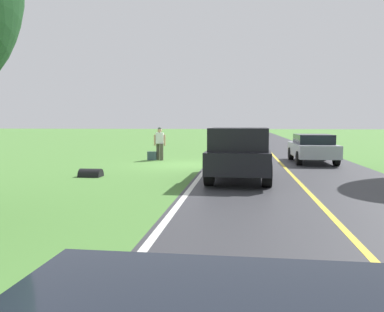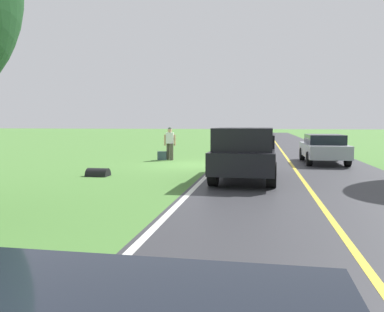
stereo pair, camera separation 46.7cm
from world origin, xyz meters
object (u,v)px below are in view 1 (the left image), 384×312
Objects in this scene: hitchhiker_walking at (160,142)px; suitcase_carried at (152,156)px; sedan_near_oncoming at (312,147)px; pickup_truck_passing at (240,152)px.

hitchhiker_walking reaches higher than suitcase_carried.
sedan_near_oncoming is at bearing 177.22° from hitchhiker_walking.
pickup_truck_passing is 7.34m from sedan_near_oncoming.
hitchhiker_walking is 7.80m from sedan_near_oncoming.
sedan_near_oncoming is at bearing -119.02° from pickup_truck_passing.
hitchhiker_walking is 0.86m from suitcase_carried.
sedan_near_oncoming reaches higher than suitcase_carried.
pickup_truck_passing is (-4.64, 6.69, 0.74)m from suitcase_carried.
pickup_truck_passing reaches higher than hitchhiker_walking.
hitchhiker_walking is 0.32× the size of pickup_truck_passing.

